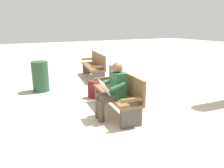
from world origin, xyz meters
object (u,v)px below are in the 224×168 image
person_seated (113,89)px  bench_far (94,65)px  trash_bin (40,77)px  bench_near (118,92)px  backpack (95,90)px

person_seated → bench_far: bearing=-10.8°
trash_bin → bench_near: bearing=-152.7°
person_seated → backpack: (1.37, -0.17, -0.41)m
person_seated → bench_near: bearing=-41.2°
bench_near → backpack: size_ratio=4.06×
person_seated → trash_bin: bearing=26.6°
bench_near → trash_bin: bearing=33.5°
bench_near → backpack: (1.13, 0.09, -0.24)m
bench_far → trash_bin: (-0.82, 2.04, -0.02)m
person_seated → trash_bin: person_seated is taller
bench_near → bench_far: size_ratio=0.99×
person_seated → backpack: person_seated is taller
backpack → person_seated: bearing=173.1°
person_seated → trash_bin: size_ratio=1.35×
trash_bin → backpack: bearing=-138.1°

